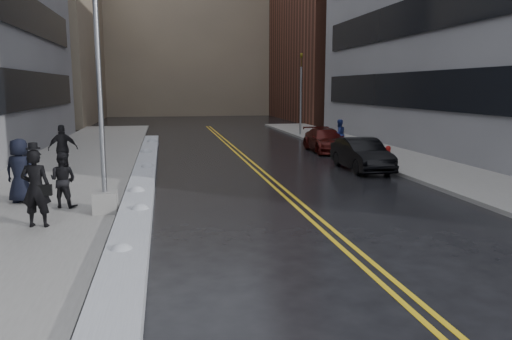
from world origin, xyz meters
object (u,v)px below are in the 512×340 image
traffic_signal (301,91)px  car_black (362,154)px  lamppost (102,129)px  fire_hydrant (388,152)px  pedestrian_c (20,171)px  pedestrian_d (63,149)px  pedestrian_east (339,134)px  pedestrian_b (63,180)px  pedestrian_fedora (36,188)px  car_maroon (326,140)px

traffic_signal → car_black: bearing=-95.5°
lamppost → fire_hydrant: bearing=33.0°
traffic_signal → car_black: (-1.50, -15.60, -2.69)m
traffic_signal → pedestrian_c: (-14.46, -20.26, -2.26)m
traffic_signal → pedestrian_d: (-14.26, -14.63, -2.26)m
fire_hydrant → pedestrian_c: (-14.96, -6.26, 0.59)m
fire_hydrant → traffic_signal: (-0.50, 14.00, 2.85)m
pedestrian_east → pedestrian_c: bearing=21.8°
pedestrian_b → pedestrian_c: pedestrian_c is taller
pedestrian_fedora → pedestrian_b: size_ratio=1.21×
pedestrian_c → pedestrian_fedora: bearing=127.9°
car_maroon → pedestrian_c: bearing=-138.5°
lamppost → pedestrian_b: size_ratio=4.64×
lamppost → pedestrian_fedora: bearing=-141.8°
pedestrian_b → pedestrian_c: 1.63m
car_black → car_maroon: car_black is taller
traffic_signal → pedestrian_c: bearing=-125.5°
fire_hydrant → pedestrian_d: pedestrian_d is taller
pedestrian_east → car_black: size_ratio=0.39×
pedestrian_east → car_black: 6.41m
pedestrian_c → car_black: bearing=-143.4°
pedestrian_d → pedestrian_east: 14.94m
pedestrian_b → car_black: pedestrian_b is taller
pedestrian_b → car_black: size_ratio=0.38×
fire_hydrant → pedestrian_b: size_ratio=0.44×
pedestrian_c → lamppost: bearing=163.6°
traffic_signal → pedestrian_b: (-13.07, -21.10, -2.43)m
pedestrian_d → pedestrian_fedora: bearing=88.3°
lamppost → car_black: bearing=31.9°
pedestrian_east → fire_hydrant: bearing=83.7°
lamppost → car_maroon: size_ratio=1.67×
fire_hydrant → pedestrian_b: pedestrian_b is taller
pedestrian_b → car_maroon: bearing=-113.9°
car_black → car_maroon: bearing=86.2°
car_black → fire_hydrant: bearing=39.2°
pedestrian_fedora → pedestrian_b: bearing=-89.2°
car_black → pedestrian_fedora: bearing=-146.7°
pedestrian_d → car_black: bearing=167.7°
pedestrian_c → car_black: size_ratio=0.46×
pedestrian_d → car_black: (12.76, -0.97, -0.43)m
pedestrian_b → pedestrian_d: 6.59m
fire_hydrant → pedestrian_b: 15.33m
pedestrian_c → car_maroon: pedestrian_c is taller
pedestrian_c → pedestrian_d: bearing=-75.2°
lamppost → car_maroon: 16.96m
lamppost → pedestrian_east: (11.50, 12.69, -1.53)m
pedestrian_fedora → fire_hydrant: bearing=-138.8°
traffic_signal → lamppost: bearing=-118.2°
pedestrian_fedora → pedestrian_d: pedestrian_fedora is taller
pedestrian_c → pedestrian_b: bearing=165.4°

